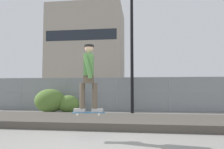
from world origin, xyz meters
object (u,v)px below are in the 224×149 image
street_lamp (132,31)px  parked_car_near (46,94)px  skateboard (88,113)px  parked_car_mid (140,95)px  skater (89,73)px  shrub_center (68,104)px  shrub_left (50,101)px

street_lamp → parked_car_near: size_ratio=1.52×
skateboard → parked_car_mid: bearing=81.6°
skater → parked_car_near: bearing=120.3°
skater → street_lamp: 6.13m
parked_car_near → shrub_center: 4.82m
street_lamp → shrub_center: (-3.29, -0.11, -3.74)m
parked_car_near → shrub_left: size_ratio=2.81×
street_lamp → shrub_left: size_ratio=4.29×
parked_car_near → skateboard: bearing=-59.7°
parked_car_near → shrub_center: parked_car_near is taller
skater → shrub_left: size_ratio=1.08×
shrub_left → parked_car_near: bearing=117.2°
parked_car_mid → skater: bearing=-98.4°
shrub_left → shrub_center: shrub_left is taller
skater → parked_car_mid: size_ratio=0.37×
street_lamp → parked_car_mid: size_ratio=1.48×
skater → street_lamp: size_ratio=0.25×
skater → shrub_left: 6.33m
skater → parked_car_near: skater is taller
skater → street_lamp: street_lamp is taller
skater → parked_car_mid: (1.29, 8.74, -0.78)m
parked_car_mid → shrub_center: parked_car_mid is taller
parked_car_mid → shrub_center: bearing=-137.7°
parked_car_near → shrub_left: 4.39m
skateboard → parked_car_mid: size_ratio=0.18×
parked_car_mid → street_lamp: bearing=-97.0°
street_lamp → parked_car_near: (-6.25, 3.67, -3.35)m
skateboard → skater: size_ratio=0.48×
skateboard → parked_car_mid: 8.84m
skateboard → street_lamp: 6.60m
street_lamp → shrub_left: 5.56m
parked_car_near → shrub_left: parked_car_near is taller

